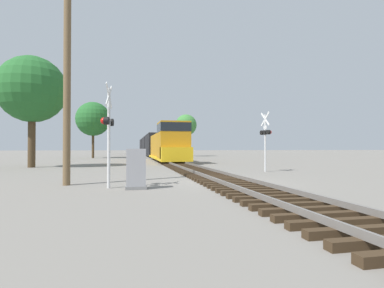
# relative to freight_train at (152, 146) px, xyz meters

# --- Properties ---
(ground_plane) EXTENTS (400.00, 400.00, 0.00)m
(ground_plane) POSITION_rel_freight_train_xyz_m (0.00, -46.01, -2.01)
(ground_plane) COLOR slate
(rail_track_bed) EXTENTS (2.60, 160.00, 0.31)m
(rail_track_bed) POSITION_rel_freight_train_xyz_m (0.00, -46.01, -1.87)
(rail_track_bed) COLOR #382819
(rail_track_bed) RESTS_ON ground
(freight_train) EXTENTS (2.95, 64.65, 4.15)m
(freight_train) POSITION_rel_freight_train_xyz_m (0.00, 0.00, 0.00)
(freight_train) COLOR #B77A14
(freight_train) RESTS_ON ground
(crossing_signal_near) EXTENTS (0.46, 1.02, 4.08)m
(crossing_signal_near) POSITION_rel_freight_train_xyz_m (-5.07, -47.25, 0.39)
(crossing_signal_near) COLOR silver
(crossing_signal_near) RESTS_ON ground
(crossing_signal_far) EXTENTS (0.46, 1.02, 3.95)m
(crossing_signal_far) POSITION_rel_freight_train_xyz_m (4.55, -40.98, 0.41)
(crossing_signal_far) COLOR silver
(crossing_signal_far) RESTS_ON ground
(relay_cabinet) EXTENTS (0.79, 0.53, 1.54)m
(relay_cabinet) POSITION_rel_freight_train_xyz_m (-4.01, -47.74, -1.25)
(relay_cabinet) COLOR slate
(relay_cabinet) RESTS_ON ground
(utility_pole) EXTENTS (1.80, 0.30, 9.08)m
(utility_pole) POSITION_rel_freight_train_xyz_m (-6.85, -45.93, 2.65)
(utility_pole) COLOR brown
(utility_pole) RESTS_ON ground
(tree_far_right) EXTENTS (5.36, 5.36, 9.02)m
(tree_far_right) POSITION_rel_freight_train_xyz_m (-12.04, -33.01, 4.29)
(tree_far_right) COLOR #473521
(tree_far_right) RESTS_ON ground
(tree_mid_background) EXTENTS (5.34, 5.34, 8.83)m
(tree_mid_background) POSITION_rel_freight_train_xyz_m (-9.94, -10.14, 4.13)
(tree_mid_background) COLOR #473521
(tree_mid_background) RESTS_ON ground
(tree_deep_background) EXTENTS (4.05, 4.05, 7.98)m
(tree_deep_background) POSITION_rel_freight_train_xyz_m (6.21, -3.44, 3.88)
(tree_deep_background) COLOR brown
(tree_deep_background) RESTS_ON ground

